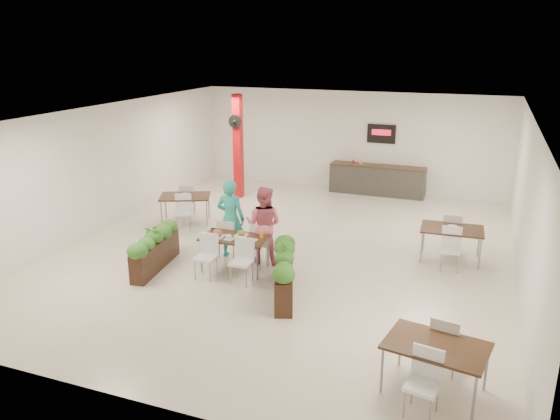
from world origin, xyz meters
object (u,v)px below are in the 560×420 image
object	(u,v)px
diner_woman	(264,225)
planter_right	(284,270)
diner_man	(231,219)
red_column	(238,145)
side_table_b	(452,233)
planter_left	(155,246)
service_counter	(377,179)
side_table_a	(185,200)
main_table	(234,242)
side_table_c	(436,352)

from	to	relation	value
diner_woman	planter_right	world-z (taller)	diner_woman
diner_man	red_column	bearing A→B (deg)	-68.99
planter_right	side_table_b	bearing A→B (deg)	45.99
planter_left	side_table_b	distance (m)	6.54
planter_left	side_table_b	size ratio (longest dim) A/B	1.18
service_counter	diner_woman	world-z (taller)	service_counter
service_counter	side_table_a	size ratio (longest dim) A/B	1.82
side_table_a	side_table_b	xyz separation A→B (m)	(6.91, -0.21, 0.00)
main_table	planter_left	world-z (taller)	planter_left
diner_woman	side_table_b	bearing A→B (deg)	-159.88
red_column	planter_left	xyz separation A→B (m)	(0.70, -5.77, -1.13)
red_column	main_table	bearing A→B (deg)	-66.03
service_counter	diner_woman	xyz separation A→B (m)	(-1.27, -6.44, 0.38)
side_table_b	planter_right	bearing A→B (deg)	-136.91
diner_man	diner_woman	distance (m)	0.80
side_table_a	service_counter	bearing A→B (deg)	23.36
red_column	planter_left	distance (m)	5.92
service_counter	main_table	size ratio (longest dim) A/B	1.81
red_column	service_counter	distance (m)	4.56
main_table	planter_left	size ratio (longest dim) A/B	0.86
service_counter	planter_right	distance (m)	7.85
diner_woman	planter_left	bearing A→B (deg)	28.55
main_table	planter_right	xyz separation A→B (m)	(1.42, -0.75, -0.13)
service_counter	side_table_b	xyz separation A→B (m)	(2.62, -4.86, 0.15)
red_column	diner_woman	distance (m)	5.38
main_table	planter_right	bearing A→B (deg)	-27.96
side_table_a	side_table_c	xyz separation A→B (m)	(7.06, -5.33, 0.00)
diner_man	side_table_b	world-z (taller)	diner_man
diner_woman	side_table_a	world-z (taller)	diner_woman
red_column	diner_woman	bearing A→B (deg)	-59.13
main_table	planter_right	world-z (taller)	planter_right
main_table	side_table_a	bearing A→B (deg)	136.96
service_counter	side_table_c	xyz separation A→B (m)	(2.77, -9.98, 0.15)
main_table	diner_woman	xyz separation A→B (m)	(0.41, 0.66, 0.23)
service_counter	side_table_b	distance (m)	5.53
red_column	side_table_c	world-z (taller)	red_column
side_table_a	side_table_c	world-z (taller)	same
main_table	side_table_b	world-z (taller)	same
side_table_a	side_table_b	distance (m)	6.91
red_column	side_table_a	bearing A→B (deg)	-95.89
red_column	planter_left	bearing A→B (deg)	-83.13
planter_left	side_table_a	distance (m)	3.14
main_table	side_table_a	world-z (taller)	same
planter_right	side_table_c	distance (m)	3.71
planter_left	planter_right	size ratio (longest dim) A/B	0.98
red_column	service_counter	world-z (taller)	red_column
planter_left	side_table_a	size ratio (longest dim) A/B	1.17
service_counter	side_table_a	bearing A→B (deg)	-132.65
main_table	side_table_b	bearing A→B (deg)	27.42
diner_woman	side_table_c	bearing A→B (deg)	136.79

